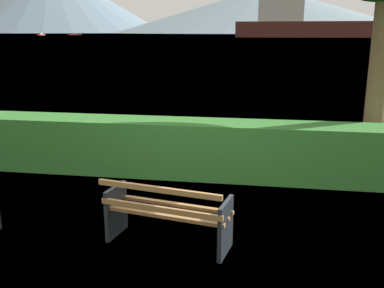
{
  "coord_description": "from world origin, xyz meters",
  "views": [
    {
      "loc": [
        1.11,
        -4.93,
        2.63
      ],
      "look_at": [
        0.0,
        1.79,
        0.85
      ],
      "focal_mm": 40.58,
      "sensor_mm": 36.0,
      "label": 1
    }
  ],
  "objects_px": {
    "park_bench": "(167,214)",
    "cargo_ship_large": "(341,24)",
    "fishing_boat_near": "(75,34)",
    "sailboat_mid": "(41,35)"
  },
  "relations": [
    {
      "from": "park_bench",
      "to": "cargo_ship_large",
      "type": "bearing_deg",
      "value": 80.42
    },
    {
      "from": "park_bench",
      "to": "fishing_boat_near",
      "type": "relative_size",
      "value": 0.2
    },
    {
      "from": "cargo_ship_large",
      "to": "fishing_boat_near",
      "type": "bearing_deg",
      "value": 153.12
    },
    {
      "from": "sailboat_mid",
      "to": "park_bench",
      "type": "bearing_deg",
      "value": -61.65
    },
    {
      "from": "park_bench",
      "to": "cargo_ship_large",
      "type": "height_order",
      "value": "cargo_ship_large"
    },
    {
      "from": "park_bench",
      "to": "fishing_boat_near",
      "type": "distance_m",
      "value": 284.74
    },
    {
      "from": "park_bench",
      "to": "sailboat_mid",
      "type": "bearing_deg",
      "value": 118.35
    },
    {
      "from": "cargo_ship_large",
      "to": "sailboat_mid",
      "type": "distance_m",
      "value": 165.23
    },
    {
      "from": "cargo_ship_large",
      "to": "sailboat_mid",
      "type": "xyz_separation_m",
      "value": [
        -157.49,
        49.74,
        -4.98
      ]
    },
    {
      "from": "cargo_ship_large",
      "to": "sailboat_mid",
      "type": "height_order",
      "value": "cargo_ship_large"
    }
  ]
}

